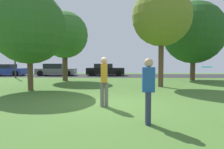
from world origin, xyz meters
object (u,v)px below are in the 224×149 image
at_px(person_catcher, 148,88).
at_px(frisbee_disc, 206,67).
at_px(oak_tree_right, 29,27).
at_px(oak_tree_left, 65,35).
at_px(maple_tree_near, 162,17).
at_px(person_bystander, 104,79).
at_px(parked_car_grey, 56,70).
at_px(oak_tree_center, 194,33).
at_px(street_lamp_post, 15,56).
at_px(parked_car_blue, 7,70).
at_px(parked_car_black, 105,70).

distance_m(person_catcher, frisbee_disc, 1.55).
bearing_deg(person_catcher, oak_tree_right, 136.15).
height_order(oak_tree_left, frisbee_disc, oak_tree_left).
bearing_deg(maple_tree_near, person_bystander, -118.96).
xyz_separation_m(oak_tree_left, person_bystander, (4.08, -10.00, -2.91)).
bearing_deg(parked_car_grey, oak_tree_left, -66.30).
xyz_separation_m(frisbee_disc, parked_car_grey, (-9.63, 18.51, -0.87)).
bearing_deg(oak_tree_center, street_lamp_post, 174.13).
bearing_deg(oak_tree_right, street_lamp_post, 121.81).
bearing_deg(oak_tree_right, parked_car_grey, 100.73).
xyz_separation_m(person_catcher, person_bystander, (-1.30, 2.06, 0.05)).
xyz_separation_m(oak_tree_left, parked_car_grey, (-2.80, 6.37, -3.28)).
bearing_deg(parked_car_grey, person_catcher, -66.08).
height_order(oak_tree_right, person_bystander, oak_tree_right).
height_order(oak_tree_center, parked_car_blue, oak_tree_center).
bearing_deg(frisbee_disc, parked_car_grey, 117.49).
bearing_deg(parked_car_black, oak_tree_right, -105.98).
distance_m(oak_tree_right, person_bystander, 6.70).
distance_m(oak_tree_right, frisbee_disc, 9.87).
relative_size(oak_tree_right, maple_tree_near, 0.88).
xyz_separation_m(oak_tree_left, parked_car_blue, (-8.63, 6.25, -3.30)).
relative_size(oak_tree_center, parked_car_grey, 1.52).
distance_m(frisbee_disc, street_lamp_post, 19.41).
relative_size(oak_tree_left, oak_tree_center, 0.86).
height_order(oak_tree_left, parked_car_grey, oak_tree_left).
bearing_deg(parked_car_blue, person_catcher, -52.58).
height_order(oak_tree_center, maple_tree_near, oak_tree_center).
height_order(oak_tree_center, frisbee_disc, oak_tree_center).
height_order(person_bystander, street_lamp_post, street_lamp_post).
bearing_deg(person_bystander, parked_car_black, 4.01).
bearing_deg(parked_car_black, street_lamp_post, -156.17).
bearing_deg(oak_tree_center, parked_car_black, 145.48).
height_order(oak_tree_left, oak_tree_right, oak_tree_left).
xyz_separation_m(person_catcher, frisbee_disc, (1.45, -0.07, 0.55)).
bearing_deg(oak_tree_left, parked_car_black, 64.87).
xyz_separation_m(person_catcher, street_lamp_post, (-11.13, 14.70, 1.28)).
relative_size(frisbee_disc, parked_car_black, 0.08).
relative_size(oak_tree_right, person_bystander, 3.14).
height_order(frisbee_disc, parked_car_black, frisbee_disc).
relative_size(oak_tree_left, frisbee_disc, 16.37).
relative_size(oak_tree_left, street_lamp_post, 1.32).
relative_size(oak_tree_center, parked_car_blue, 1.66).
distance_m(oak_tree_left, person_bystander, 11.19).
relative_size(oak_tree_right, parked_car_black, 1.29).
xyz_separation_m(person_catcher, parked_car_black, (-2.32, 18.59, -0.31)).
bearing_deg(person_catcher, oak_tree_left, 116.87).
distance_m(person_catcher, street_lamp_post, 18.48).
relative_size(oak_tree_right, person_catcher, 3.27).
bearing_deg(parked_car_black, person_bystander, -86.45).
relative_size(oak_tree_left, parked_car_grey, 1.31).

